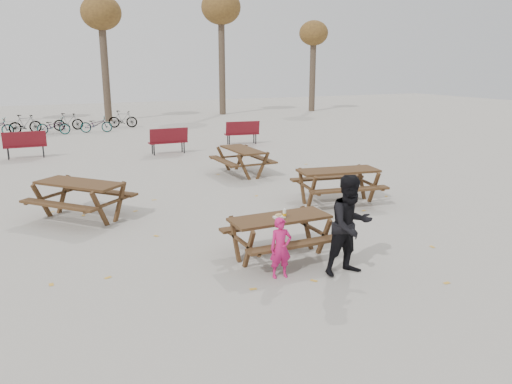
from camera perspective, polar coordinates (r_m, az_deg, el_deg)
name	(u,v)px	position (r m, az deg, el deg)	size (l,w,h in m)	color
ground	(279,257)	(9.19, 2.69, -7.46)	(80.00, 80.00, 0.00)	gray
main_picnic_table	(280,227)	(8.98, 2.74, -3.99)	(1.80, 1.45, 0.78)	#3A2315
food_tray	(279,217)	(8.84, 2.59, -2.89)	(0.18, 0.11, 0.04)	white
bread_roll	(279,215)	(8.83, 2.60, -2.62)	(0.14, 0.06, 0.05)	tan
soda_bottle	(284,214)	(8.85, 3.27, -2.51)	(0.07, 0.07, 0.17)	silver
child	(281,248)	(8.20, 2.84, -6.40)	(0.37, 0.24, 1.02)	#BB175C
adult	(350,225)	(8.36, 10.74, -3.76)	(0.82, 0.64, 1.70)	black
picnic_table_east	(338,186)	(12.76, 9.32, 0.66)	(2.00, 1.61, 0.86)	#3A2315
picnic_table_north	(81,201)	(11.94, -19.41, -0.94)	(1.99, 1.61, 0.86)	#3A2315
picnic_table_far	(242,162)	(15.90, -1.57, 3.49)	(1.92, 1.55, 0.83)	#3A2315
park_bench_row	(104,142)	(20.14, -16.94, 5.48)	(12.96, 1.84, 1.03)	maroon
bicycle_row	(58,124)	(27.79, -21.67, 7.25)	(8.01, 2.36, 0.96)	black
tree_row	(98,17)	(33.15, -17.63, 18.55)	(32.17, 3.52, 8.26)	#382B21
fallen_leaves	(248,217)	(11.51, -0.95, -2.87)	(11.00, 11.00, 0.01)	gold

